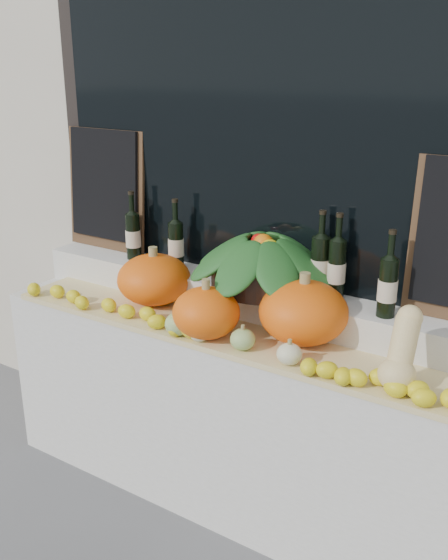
{
  "coord_description": "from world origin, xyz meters",
  "views": [
    {
      "loc": [
        1.33,
        -0.61,
        1.99
      ],
      "look_at": [
        0.0,
        1.45,
        1.12
      ],
      "focal_mm": 40.0,
      "sensor_mm": 36.0,
      "label": 1
    }
  ],
  "objects_px": {
    "pumpkin_left": "(154,279)",
    "produce_bowl": "(263,260)",
    "wine_bottle_tall": "(320,265)",
    "butternut_squash": "(401,353)",
    "pumpkin_right": "(303,312)"
  },
  "relations": [
    {
      "from": "pumpkin_left",
      "to": "produce_bowl",
      "type": "bearing_deg",
      "value": 16.55
    },
    {
      "from": "pumpkin_left",
      "to": "wine_bottle_tall",
      "type": "xyz_separation_m",
      "value": [
        0.75,
        0.2,
        0.15
      ]
    },
    {
      "from": "produce_bowl",
      "to": "butternut_squash",
      "type": "bearing_deg",
      "value": -22.57
    },
    {
      "from": "butternut_squash",
      "to": "wine_bottle_tall",
      "type": "relative_size",
      "value": 0.77
    },
    {
      "from": "pumpkin_right",
      "to": "wine_bottle_tall",
      "type": "height_order",
      "value": "wine_bottle_tall"
    },
    {
      "from": "pumpkin_left",
      "to": "wine_bottle_tall",
      "type": "height_order",
      "value": "wine_bottle_tall"
    },
    {
      "from": "produce_bowl",
      "to": "wine_bottle_tall",
      "type": "distance_m",
      "value": 0.25
    },
    {
      "from": "pumpkin_right",
      "to": "wine_bottle_tall",
      "type": "distance_m",
      "value": 0.25
    },
    {
      "from": "pumpkin_right",
      "to": "produce_bowl",
      "type": "height_order",
      "value": "produce_bowl"
    },
    {
      "from": "butternut_squash",
      "to": "produce_bowl",
      "type": "xyz_separation_m",
      "value": [
        -0.72,
        0.3,
        0.13
      ]
    },
    {
      "from": "pumpkin_right",
      "to": "produce_bowl",
      "type": "bearing_deg",
      "value": 150.99
    },
    {
      "from": "produce_bowl",
      "to": "wine_bottle_tall",
      "type": "xyz_separation_m",
      "value": [
        0.25,
        0.05,
        0.01
      ]
    },
    {
      "from": "pumpkin_left",
      "to": "pumpkin_right",
      "type": "bearing_deg",
      "value": -0.43
    },
    {
      "from": "pumpkin_left",
      "to": "pumpkin_right",
      "type": "relative_size",
      "value": 0.95
    },
    {
      "from": "pumpkin_right",
      "to": "wine_bottle_tall",
      "type": "xyz_separation_m",
      "value": [
        -0.03,
        0.2,
        0.14
      ]
    }
  ]
}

